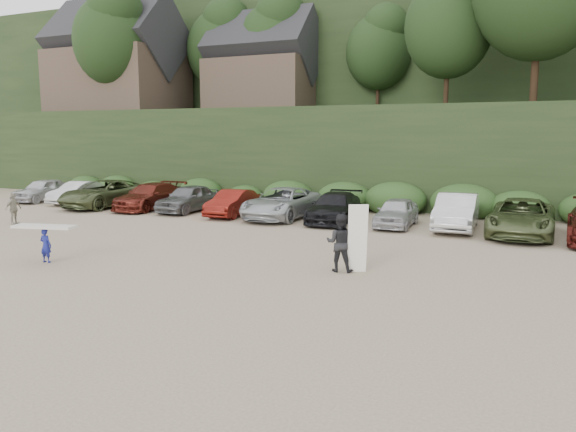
% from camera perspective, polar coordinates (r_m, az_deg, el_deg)
% --- Properties ---
extents(ground, '(120.00, 120.00, 0.00)m').
position_cam_1_polar(ground, '(18.83, -3.01, -5.20)').
color(ground, tan).
rests_on(ground, ground).
extents(hillside_backdrop, '(90.00, 41.50, 28.00)m').
position_cam_1_polar(hillside_backdrop, '(53.28, 15.56, 15.51)').
color(hillside_backdrop, black).
rests_on(hillside_backdrop, ground).
extents(parked_cars, '(39.39, 6.28, 1.65)m').
position_cam_1_polar(parked_cars, '(28.42, 2.76, 1.05)').
color(parked_cars, silver).
rests_on(parked_cars, ground).
extents(distant_walker, '(0.40, 0.90, 1.52)m').
position_cam_1_polar(distant_walker, '(30.43, -26.12, 0.66)').
color(distant_walker, gray).
rests_on(distant_walker, ground).
extents(child_surfer, '(2.25, 1.12, 1.30)m').
position_cam_1_polar(child_surfer, '(21.03, -23.44, -1.99)').
color(child_surfer, navy).
rests_on(child_surfer, ground).
extents(adult_surfer, '(1.41, 0.84, 2.22)m').
position_cam_1_polar(adult_surfer, '(18.12, 5.46, -2.69)').
color(adult_surfer, black).
rests_on(adult_surfer, ground).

